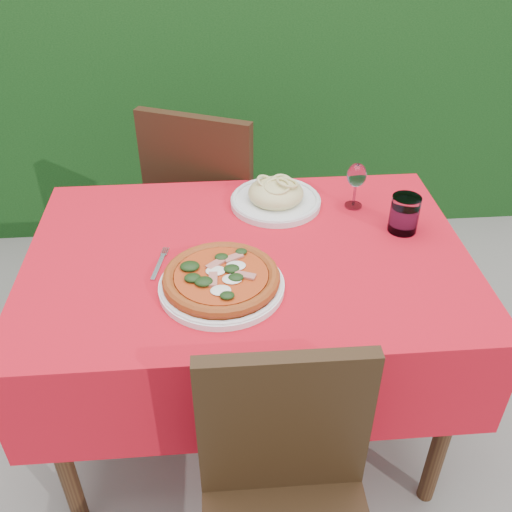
{
  "coord_description": "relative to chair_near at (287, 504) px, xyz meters",
  "views": [
    {
      "loc": [
        -0.08,
        -1.33,
        1.69
      ],
      "look_at": [
        0.02,
        -0.05,
        0.77
      ],
      "focal_mm": 40.0,
      "sensor_mm": 36.0,
      "label": 1
    }
  ],
  "objects": [
    {
      "name": "chair_far",
      "position": [
        -0.15,
        1.25,
        0.05
      ],
      "size": [
        0.56,
        0.56,
        0.95
      ],
      "rotation": [
        0.0,
        0.0,
        2.73
      ],
      "color": "black",
      "rests_on": "ground"
    },
    {
      "name": "ground",
      "position": [
        -0.04,
        0.62,
        -0.49
      ],
      "size": [
        60.0,
        60.0,
        0.0
      ],
      "primitive_type": "plane",
      "color": "slate",
      "rests_on": "ground"
    },
    {
      "name": "dining_table",
      "position": [
        -0.04,
        0.62,
        0.1
      ],
      "size": [
        1.26,
        0.86,
        0.75
      ],
      "color": "#422915",
      "rests_on": "ground"
    },
    {
      "name": "fork",
      "position": [
        -0.3,
        0.57,
        0.26
      ],
      "size": [
        0.05,
        0.16,
        0.0
      ],
      "primitive_type": "cube",
      "rotation": [
        0.0,
        0.0,
        -0.2
      ],
      "color": "silver",
      "rests_on": "dining_table"
    },
    {
      "name": "hedge",
      "position": [
        -0.04,
        2.17,
        0.42
      ],
      "size": [
        3.2,
        0.55,
        1.78
      ],
      "color": "black",
      "rests_on": "ground"
    },
    {
      "name": "water_glass",
      "position": [
        0.43,
        0.7,
        0.31
      ],
      "size": [
        0.09,
        0.09,
        0.11
      ],
      "color": "silver",
      "rests_on": "dining_table"
    },
    {
      "name": "wine_glass",
      "position": [
        0.31,
        0.85,
        0.36
      ],
      "size": [
        0.06,
        0.06,
        0.15
      ],
      "color": "silver",
      "rests_on": "dining_table"
    },
    {
      "name": "pizza_plate",
      "position": [
        -0.12,
        0.46,
        0.28
      ],
      "size": [
        0.38,
        0.38,
        0.06
      ],
      "rotation": [
        0.0,
        0.0,
        0.3
      ],
      "color": "white",
      "rests_on": "dining_table"
    },
    {
      "name": "chair_near",
      "position": [
        0.0,
        0.0,
        0.0
      ],
      "size": [
        0.39,
        0.39,
        0.86
      ],
      "rotation": [
        0.0,
        0.0,
        -0.0
      ],
      "color": "black",
      "rests_on": "ground"
    },
    {
      "name": "pasta_plate",
      "position": [
        0.06,
        0.88,
        0.28
      ],
      "size": [
        0.29,
        0.29,
        0.08
      ],
      "rotation": [
        0.0,
        0.0,
        0.09
      ],
      "color": "silver",
      "rests_on": "dining_table"
    }
  ]
}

